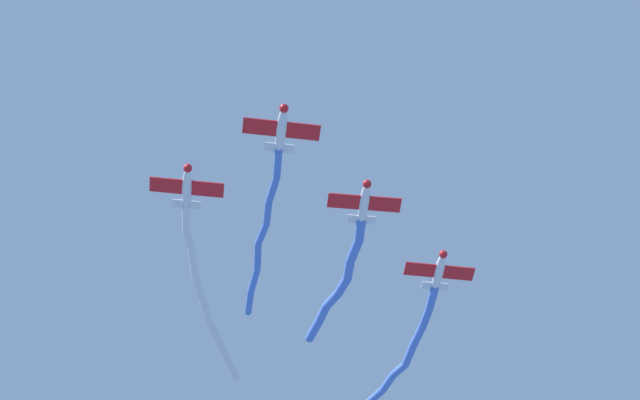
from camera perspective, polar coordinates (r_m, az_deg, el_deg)
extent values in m
ellipsoid|color=white|center=(78.82, -2.20, 3.98)|extent=(2.10, 4.22, 0.85)
sphere|color=red|center=(77.75, -2.05, 5.20)|extent=(0.91, 0.91, 0.72)
ellipsoid|color=#1E2D4C|center=(78.81, -2.15, 4.42)|extent=(0.86, 1.16, 0.45)
cube|color=red|center=(78.65, -2.19, 4.02)|extent=(6.19, 3.22, 0.11)
cube|color=white|center=(79.86, -2.32, 2.97)|extent=(2.49, 1.49, 0.09)
cube|color=red|center=(80.18, -2.31, 3.20)|extent=(0.40, 0.93, 1.17)
cylinder|color=#4C75DB|center=(80.68, -2.41, 1.98)|extent=(1.31, 2.63, 0.63)
cylinder|color=#4C75DB|center=(82.49, -2.70, 0.55)|extent=(1.99, 2.93, 1.27)
cylinder|color=#4C75DB|center=(84.31, -2.98, -0.76)|extent=(1.35, 2.45, 0.71)
cylinder|color=#4C75DB|center=(86.10, -3.29, -1.94)|extent=(2.01, 2.70, 1.27)
cylinder|color=#4C75DB|center=(88.02, -3.54, -3.22)|extent=(1.37, 2.89, 0.75)
cylinder|color=#4C75DB|center=(89.95, -3.75, -4.55)|extent=(1.86, 2.89, 0.93)
cylinder|color=#4C75DB|center=(92.12, -4.00, -5.76)|extent=(1.69, 2.98, 1.13)
sphere|color=#4C75DB|center=(79.94, -2.35, 2.73)|extent=(0.61, 0.61, 0.61)
sphere|color=#4C75DB|center=(81.43, -2.47, 1.25)|extent=(0.61, 0.61, 0.61)
sphere|color=#4C75DB|center=(83.56, -2.91, -0.13)|extent=(0.61, 0.61, 0.61)
sphere|color=#4C75DB|center=(85.07, -3.05, -1.37)|extent=(0.61, 0.61, 0.61)
sphere|color=#4C75DB|center=(87.14, -3.52, -2.50)|extent=(0.61, 0.61, 0.61)
sphere|color=#4C75DB|center=(88.92, -3.57, -3.93)|extent=(0.61, 0.61, 0.61)
sphere|color=#4C75DB|center=(90.99, -3.92, -5.17)|extent=(0.61, 0.61, 0.61)
sphere|color=#4C75DB|center=(93.25, -4.08, -6.34)|extent=(0.61, 0.61, 0.61)
ellipsoid|color=white|center=(83.01, 2.51, -0.19)|extent=(1.99, 4.23, 0.85)
sphere|color=red|center=(81.84, 2.67, 0.91)|extent=(0.90, 0.90, 0.72)
ellipsoid|color=#1E2D4C|center=(82.96, 2.54, 0.23)|extent=(0.84, 1.16, 0.45)
cube|color=red|center=(82.84, 2.52, -0.16)|extent=(6.20, 3.06, 0.11)
cube|color=white|center=(84.13, 2.36, -1.10)|extent=(2.49, 1.43, 0.09)
cube|color=red|center=(84.43, 2.36, -0.87)|extent=(0.38, 0.94, 1.17)
cylinder|color=#4C75DB|center=(84.86, 2.27, -1.81)|extent=(1.38, 2.04, 0.98)
cylinder|color=#4C75DB|center=(86.36, 1.97, -2.88)|extent=(2.01, 2.70, 1.17)
cylinder|color=#4C75DB|center=(87.88, 1.64, -3.96)|extent=(1.42, 2.13, 0.91)
cylinder|color=#4C75DB|center=(89.29, 1.29, -4.88)|extent=(2.02, 2.30, 1.26)
cylinder|color=#4C75DB|center=(90.82, 0.69, -5.66)|extent=(2.14, 2.14, 1.24)
cylinder|color=#4C75DB|center=(92.28, 0.15, -6.45)|extent=(1.82, 2.24, 0.97)
cylinder|color=#4C75DB|center=(93.78, -0.33, -7.34)|extent=(1.96, 2.39, 0.85)
sphere|color=#4C75DB|center=(84.24, 2.33, -1.33)|extent=(0.81, 0.81, 0.81)
sphere|color=#4C75DB|center=(85.48, 2.21, -2.29)|extent=(0.81, 0.81, 0.81)
sphere|color=#4C75DB|center=(87.26, 1.72, -3.47)|extent=(0.81, 0.81, 0.81)
sphere|color=#4C75DB|center=(88.51, 1.55, -4.45)|extent=(0.81, 0.81, 0.81)
sphere|color=#4C75DB|center=(90.09, 1.03, -5.30)|extent=(0.81, 0.81, 0.81)
sphere|color=#4C75DB|center=(91.56, 0.36, -6.02)|extent=(0.81, 0.81, 0.81)
sphere|color=#4C75DB|center=(93.01, -0.06, -6.88)|extent=(0.81, 0.81, 0.81)
sphere|color=#4C75DB|center=(94.55, -0.59, -7.80)|extent=(0.81, 0.81, 0.81)
ellipsoid|color=white|center=(83.07, -7.53, 0.69)|extent=(2.06, 4.22, 0.85)
sphere|color=red|center=(81.90, -7.48, 1.80)|extent=(0.91, 0.91, 0.72)
ellipsoid|color=#1E2D4C|center=(83.02, -7.49, 1.10)|extent=(0.85, 1.16, 0.45)
cube|color=red|center=(82.90, -7.53, 0.72)|extent=(6.19, 3.17, 0.11)
cube|color=white|center=(84.19, -7.57, -0.23)|extent=(2.49, 1.47, 0.09)
cube|color=red|center=(84.49, -7.53, -0.01)|extent=(0.39, 0.94, 1.17)
cylinder|color=white|center=(85.42, -7.58, -1.06)|extent=(1.71, 2.91, 1.56)
cylinder|color=white|center=(87.60, -7.43, -2.19)|extent=(1.21, 2.79, 1.51)
cylinder|color=white|center=(89.67, -7.18, -3.45)|extent=(1.25, 3.11, 0.85)
cylinder|color=white|center=(91.81, -6.90, -4.77)|extent=(1.19, 3.10, 1.34)
cylinder|color=white|center=(94.01, -6.53, -6.01)|extent=(1.09, 3.10, 1.12)
cylinder|color=white|center=(96.14, -6.03, -7.28)|extent=(1.08, 3.20, 0.95)
cylinder|color=white|center=(98.35, -5.48, -8.47)|extent=(0.85, 3.18, 1.09)
cylinder|color=white|center=(100.86, -4.99, -9.48)|extent=(0.70, 3.30, 1.42)
sphere|color=white|center=(84.30, -7.58, -0.46)|extent=(0.67, 0.67, 0.67)
sphere|color=white|center=(86.55, -7.58, -1.65)|extent=(0.67, 0.67, 0.67)
sphere|color=white|center=(88.67, -7.29, -2.72)|extent=(0.67, 0.67, 0.67)
sphere|color=white|center=(90.68, -7.08, -4.16)|extent=(0.67, 0.67, 0.67)
sphere|color=white|center=(92.95, -6.73, -5.37)|extent=(0.67, 0.67, 0.67)
sphere|color=white|center=(95.09, -6.33, -6.64)|extent=(0.67, 0.67, 0.67)
sphere|color=white|center=(97.19, -5.73, -7.91)|extent=(0.67, 0.67, 0.67)
sphere|color=white|center=(99.51, -5.23, -9.03)|extent=(0.67, 0.67, 0.67)
sphere|color=white|center=(102.21, -4.75, -9.92)|extent=(0.67, 0.67, 0.67)
ellipsoid|color=white|center=(87.88, 6.73, -4.04)|extent=(2.08, 4.22, 0.85)
sphere|color=red|center=(86.63, 6.98, -3.06)|extent=(0.91, 0.91, 0.72)
ellipsoid|color=#1E2D4C|center=(87.79, 6.77, -3.65)|extent=(0.86, 1.16, 0.45)
cube|color=red|center=(87.70, 6.75, -4.02)|extent=(6.19, 3.20, 0.11)
cube|color=white|center=(89.05, 6.51, -4.85)|extent=(2.49, 1.48, 0.09)
cube|color=red|center=(89.33, 6.50, -4.62)|extent=(0.40, 0.93, 1.17)
cylinder|color=#4C75DB|center=(90.08, 6.33, -5.62)|extent=(1.61, 2.65, 1.08)
cylinder|color=#4C75DB|center=(91.98, 6.00, -6.64)|extent=(1.80, 2.66, 1.37)
cylinder|color=#4C75DB|center=(93.88, 5.56, -7.64)|extent=(1.90, 2.69, 0.98)
cylinder|color=#4C75DB|center=(95.83, 5.07, -8.71)|extent=(1.91, 2.92, 0.99)
cylinder|color=#4C75DB|center=(97.85, 4.50, -9.54)|extent=(2.22, 2.39, 1.65)
cylinder|color=#4C75DB|center=(99.82, 3.87, -10.24)|extent=(2.12, 2.63, 1.17)
cylinder|color=#4C75DB|center=(101.72, 3.14, -11.02)|extent=(2.49, 2.49, 1.11)
sphere|color=#4C75DB|center=(89.18, 6.48, -5.06)|extent=(0.74, 0.74, 0.74)
sphere|color=#4C75DB|center=(90.99, 6.19, -6.16)|extent=(0.74, 0.74, 0.74)
sphere|color=#4C75DB|center=(92.97, 5.82, -7.11)|extent=(0.74, 0.74, 0.74)
sphere|color=#4C75DB|center=(94.80, 5.31, -8.15)|extent=(0.74, 0.74, 0.74)
sphere|color=#4C75DB|center=(96.86, 4.83, -9.25)|extent=(0.74, 0.74, 0.74)
sphere|color=#4C75DB|center=(98.85, 4.17, -9.82)|extent=(0.74, 0.74, 0.74)
sphere|color=#4C75DB|center=(100.81, 3.58, -10.65)|extent=(0.74, 0.74, 0.74)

